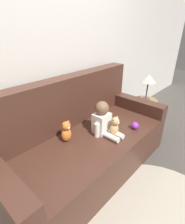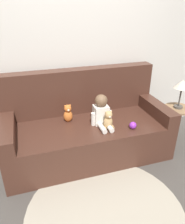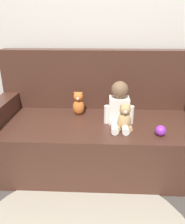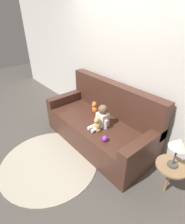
# 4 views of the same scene
# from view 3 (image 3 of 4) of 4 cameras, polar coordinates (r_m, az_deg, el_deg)

# --- Properties ---
(ground_plane) EXTENTS (12.00, 12.00, 0.00)m
(ground_plane) POSITION_cam_3_polar(r_m,az_deg,el_deg) (2.24, 2.00, -12.85)
(ground_plane) COLOR #4C4742
(wall_back) EXTENTS (8.00, 0.05, 2.60)m
(wall_back) POSITION_cam_3_polar(r_m,az_deg,el_deg) (2.36, 2.62, 22.55)
(wall_back) COLOR silver
(wall_back) RESTS_ON ground_plane
(couch) EXTENTS (2.00, 0.89, 1.05)m
(couch) POSITION_cam_3_polar(r_m,az_deg,el_deg) (2.12, 2.14, -4.05)
(couch) COLOR #47281E
(couch) RESTS_ON ground_plane
(person_baby) EXTENTS (0.26, 0.34, 0.37)m
(person_baby) POSITION_cam_3_polar(r_m,az_deg,el_deg) (1.89, 6.98, 1.45)
(person_baby) COLOR white
(person_baby) RESTS_ON couch
(teddy_bear_brown) EXTENTS (0.13, 0.10, 0.23)m
(teddy_bear_brown) POSITION_cam_3_polar(r_m,az_deg,el_deg) (1.80, 8.39, -1.49)
(teddy_bear_brown) COLOR tan
(teddy_bear_brown) RESTS_ON couch
(plush_toy_side) EXTENTS (0.11, 0.10, 0.23)m
(plush_toy_side) POSITION_cam_3_polar(r_m,az_deg,el_deg) (2.08, -3.68, 2.24)
(plush_toy_side) COLOR orange
(plush_toy_side) RESTS_ON couch
(toy_ball) EXTENTS (0.09, 0.09, 0.09)m
(toy_ball) POSITION_cam_3_polar(r_m,az_deg,el_deg) (1.79, 17.34, -4.66)
(toy_ball) COLOR purple
(toy_ball) RESTS_ON couch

